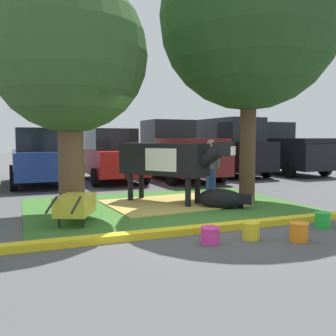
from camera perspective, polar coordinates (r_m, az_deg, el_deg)
The scene contains 19 objects.
ground_plane at distance 7.30m, azimuth 3.70°, elevation -8.69°, with size 80.00×80.00×0.00m, color #4C4C4F.
grass_island at distance 9.18m, azimuth -0.50°, elevation -5.85°, with size 6.51×4.84×0.02m, color #386B28.
curb_yellow at distance 6.88m, azimuth 7.36°, elevation -9.02°, with size 7.71×0.24×0.12m, color yellow.
hay_bedding at distance 9.48m, azimuth 0.67°, elevation -5.42°, with size 3.20×2.40×0.04m, color tan.
shade_tree_left at distance 8.34m, azimuth -14.91°, elevation 16.28°, with size 3.28×3.28×5.07m.
shade_tree_right at distance 10.37m, azimuth 12.41°, elevation 21.36°, with size 4.61×4.61×7.00m.
cow_holstein at distance 9.41m, azimuth -0.21°, elevation 1.29°, with size 2.18×2.73×1.59m.
calf_lying at distance 8.92m, azimuth 8.23°, elevation -4.71°, with size 1.22×1.07×0.48m.
person_handler at distance 10.23m, azimuth 6.59°, elevation 0.12°, with size 0.34×0.47×1.64m.
wheelbarrow at distance 7.42m, azimuth -13.95°, elevation -5.54°, with size 1.06×1.57×0.63m.
bucket_pink at distance 6.07m, azimuth 6.48°, elevation -10.13°, with size 0.32×0.32×0.26m.
bucket_yellow at distance 6.40m, azimuth 12.55°, elevation -9.28°, with size 0.31×0.31×0.29m.
bucket_orange at distance 6.50m, azimuth 19.40°, elevation -9.15°, with size 0.31×0.31×0.31m.
bucket_green at distance 7.61m, azimuth 22.57°, elevation -7.30°, with size 0.31×0.31×0.29m.
sedan_blue at distance 14.15m, azimuth -19.07°, elevation 1.58°, with size 2.10×4.44×2.02m.
sedan_red at distance 14.57m, azimuth -8.80°, elevation 1.86°, with size 2.10×4.44×2.02m.
pickup_truck_maroon at distance 15.15m, azimuth 1.19°, elevation 2.51°, with size 2.32×5.45×2.42m.
suv_black at distance 16.82m, azimuth 9.29°, elevation 3.19°, with size 2.21×4.64×2.52m.
pickup_truck_black at distance 18.42m, azimuth 16.65°, elevation 2.70°, with size 2.32×5.45×2.42m.
Camera 1 is at (-3.05, -6.41, 1.68)m, focal length 39.82 mm.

